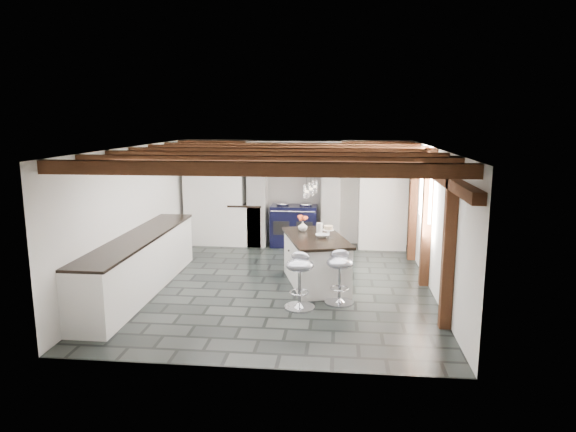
# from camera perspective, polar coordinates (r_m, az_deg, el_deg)

# --- Properties ---
(ground) EXTENTS (6.00, 6.00, 0.00)m
(ground) POSITION_cam_1_polar(r_m,az_deg,el_deg) (8.79, -0.92, -7.54)
(ground) COLOR black
(ground) RESTS_ON ground
(room_shell) EXTENTS (6.00, 6.03, 6.00)m
(room_shell) POSITION_cam_1_polar(r_m,az_deg,el_deg) (9.97, -3.46, 0.98)
(room_shell) COLOR silver
(room_shell) RESTS_ON ground
(range_cooker) EXTENTS (1.00, 0.63, 0.99)m
(range_cooker) POSITION_cam_1_polar(r_m,az_deg,el_deg) (11.24, 0.68, -0.99)
(range_cooker) COLOR black
(range_cooker) RESTS_ON ground
(kitchen_island) EXTENTS (1.30, 1.85, 1.11)m
(kitchen_island) POSITION_cam_1_polar(r_m,az_deg,el_deg) (8.67, 3.09, -4.88)
(kitchen_island) COLOR white
(kitchen_island) RESTS_ON ground
(bar_stool_near) EXTENTS (0.46, 0.46, 0.82)m
(bar_stool_near) POSITION_cam_1_polar(r_m,az_deg,el_deg) (7.79, 5.74, -6.10)
(bar_stool_near) COLOR silver
(bar_stool_near) RESTS_ON ground
(bar_stool_far) EXTENTS (0.53, 0.53, 0.84)m
(bar_stool_far) POSITION_cam_1_polar(r_m,az_deg,el_deg) (7.55, 1.33, -6.47)
(bar_stool_far) COLOR silver
(bar_stool_far) RESTS_ON ground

